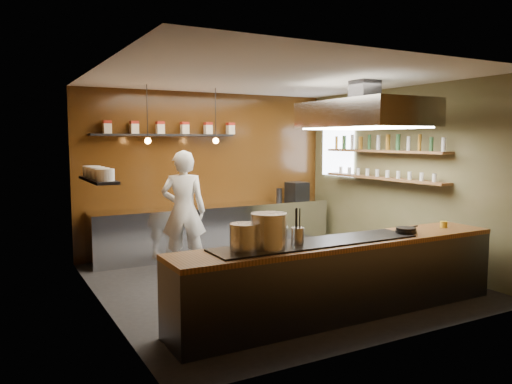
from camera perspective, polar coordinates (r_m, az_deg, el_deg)
floor at (r=7.59m, az=2.23°, el=-10.21°), size 5.00×5.00×0.00m
back_wall at (r=9.54m, az=-5.45°, el=2.26°), size 5.00×0.00×5.00m
left_wall at (r=6.41m, az=-17.28°, el=0.19°), size 0.00×5.00×5.00m
right_wall at (r=8.86m, az=16.30°, el=1.75°), size 0.00×5.00×5.00m
ceiling at (r=7.35m, az=2.33°, el=12.89°), size 5.00×5.00×0.00m
window_pane at (r=10.09m, az=9.33°, el=4.68°), size 0.00×1.00×1.00m
prep_counter at (r=9.37m, az=-4.59°, el=-4.28°), size 4.60×0.65×0.90m
pass_counter at (r=6.20m, az=9.93°, el=-9.56°), size 4.40×0.72×0.94m
tin_shelf at (r=9.08m, az=-10.40°, el=6.42°), size 2.60×0.26×0.04m
plate_shelf at (r=7.41m, az=-17.60°, el=1.32°), size 0.30×1.40×0.04m
bottle_shelf_upper at (r=8.95m, az=14.30°, el=4.54°), size 0.26×2.80×0.04m
bottle_shelf_lower at (r=8.97m, az=14.22°, el=1.54°), size 0.26×2.80×0.04m
extractor_hood at (r=7.74m, az=12.26°, el=8.73°), size 1.20×2.00×0.72m
pendant_left at (r=8.30m, az=-12.26°, el=6.09°), size 0.10×0.10×0.95m
pendant_right at (r=8.71m, az=-4.62°, el=6.20°), size 0.10×0.10×0.95m
storage_tins at (r=9.13m, az=-9.52°, el=7.25°), size 2.43×0.13×0.22m
plate_stacks at (r=7.41m, az=-17.63°, el=2.09°), size 0.26×1.16×0.16m
bottles at (r=8.95m, az=14.32°, el=5.44°), size 0.06×2.66×0.24m
wine_glasses at (r=8.96m, az=14.23°, el=2.08°), size 0.07×2.37×0.13m
stockpot_large at (r=5.43m, az=1.50°, el=-4.46°), size 0.51×0.51×0.39m
stockpot_small at (r=5.34m, az=-1.38°, el=-5.16°), size 0.33×0.33×0.29m
utensil_crock at (r=5.65m, az=4.78°, el=-5.05°), size 0.19×0.19×0.19m
frying_pan at (r=6.63m, az=16.79°, el=-4.20°), size 0.43×0.27×0.07m
butter_jar at (r=7.30m, az=20.66°, el=-3.49°), size 0.11×0.11×0.09m
espresso_machine at (r=10.05m, az=4.70°, el=0.08°), size 0.41×0.39×0.37m
chef at (r=8.12m, az=-8.28°, el=-2.15°), size 0.84×0.72×1.95m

